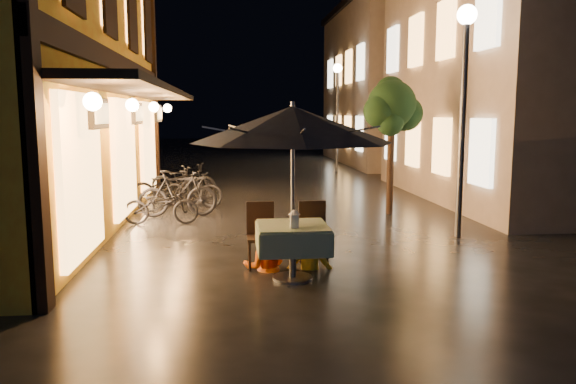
{
  "coord_description": "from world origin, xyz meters",
  "views": [
    {
      "loc": [
        -1.28,
        -7.97,
        2.3
      ],
      "look_at": [
        -0.42,
        0.18,
        1.15
      ],
      "focal_mm": 35.0,
      "sensor_mm": 36.0,
      "label": 1
    }
  ],
  "objects": [
    {
      "name": "ground",
      "position": [
        0.0,
        0.0,
        0.0
      ],
      "size": [
        90.0,
        90.0,
        0.0
      ],
      "primitive_type": "plane",
      "color": "black",
      "rests_on": "ground"
    },
    {
      "name": "streetlamp_far",
      "position": [
        3.0,
        14.0,
        2.92
      ],
      "size": [
        0.36,
        0.36,
        4.23
      ],
      "color": "#59595E",
      "rests_on": "ground"
    },
    {
      "name": "bicycle_4",
      "position": [
        -2.52,
        7.53,
        0.48
      ],
      "size": [
        1.9,
        0.97,
        0.95
      ],
      "primitive_type": "imported",
      "rotation": [
        0.0,
        0.0,
        1.38
      ],
      "color": "black",
      "rests_on": "ground"
    },
    {
      "name": "bicycle_0",
      "position": [
        -2.7,
        3.77,
        0.4
      ],
      "size": [
        1.55,
        0.56,
        0.81
      ],
      "primitive_type": "imported",
      "rotation": [
        0.0,
        0.0,
        1.55
      ],
      "color": "black",
      "rests_on": "ground"
    },
    {
      "name": "bicycle_1",
      "position": [
        -2.43,
        4.64,
        0.53
      ],
      "size": [
        1.79,
        0.66,
        1.05
      ],
      "primitive_type": "imported",
      "rotation": [
        0.0,
        0.0,
        1.67
      ],
      "color": "black",
      "rests_on": "ground"
    },
    {
      "name": "table_lantern",
      "position": [
        -0.42,
        -0.63,
        0.92
      ],
      "size": [
        0.16,
        0.16,
        0.25
      ],
      "color": "white",
      "rests_on": "cafe_table"
    },
    {
      "name": "east_building_far",
      "position": [
        7.49,
        18.0,
        3.66
      ],
      "size": [
        7.3,
        10.3,
        7.3
      ],
      "color": "#B7A293",
      "rests_on": "ground"
    },
    {
      "name": "cafe_table",
      "position": [
        -0.42,
        -0.42,
        0.59
      ],
      "size": [
        0.99,
        0.99,
        0.78
      ],
      "color": "#59595E",
      "rests_on": "ground"
    },
    {
      "name": "east_building_near",
      "position": [
        7.49,
        6.5,
        3.41
      ],
      "size": [
        7.3,
        9.3,
        6.8
      ],
      "color": "#B7A293",
      "rests_on": "ground"
    },
    {
      "name": "cafe_chair_left",
      "position": [
        -0.82,
        0.32,
        0.54
      ],
      "size": [
        0.42,
        0.42,
        0.97
      ],
      "color": "black",
      "rests_on": "ground"
    },
    {
      "name": "streetlamp_near",
      "position": [
        3.0,
        2.0,
        2.92
      ],
      "size": [
        0.36,
        0.36,
        4.23
      ],
      "color": "#59595E",
      "rests_on": "ground"
    },
    {
      "name": "street_tree",
      "position": [
        2.41,
        4.51,
        2.42
      ],
      "size": [
        1.43,
        1.2,
        3.15
      ],
      "color": "black",
      "rests_on": "ground"
    },
    {
      "name": "person_orange",
      "position": [
        -0.76,
        0.16,
        0.69
      ],
      "size": [
        0.7,
        0.55,
        1.38
      ],
      "primitive_type": "imported",
      "rotation": [
        0.0,
        0.0,
        3.09
      ],
      "color": "#E25B0C",
      "rests_on": "ground"
    },
    {
      "name": "patio_umbrella",
      "position": [
        -0.42,
        -0.42,
        2.15
      ],
      "size": [
        2.77,
        2.77,
        2.46
      ],
      "color": "#59595E",
      "rests_on": "ground"
    },
    {
      "name": "bicycle_2",
      "position": [
        -2.82,
        6.17,
        0.49
      ],
      "size": [
        1.98,
        1.3,
        0.98
      ],
      "primitive_type": "imported",
      "rotation": [
        0.0,
        0.0,
        1.95
      ],
      "color": "black",
      "rests_on": "ground"
    },
    {
      "name": "person_yellow",
      "position": [
        -0.09,
        0.14,
        0.68
      ],
      "size": [
        0.93,
        0.61,
        1.36
      ],
      "primitive_type": "imported",
      "rotation": [
        0.0,
        0.0,
        3.02
      ],
      "color": "yellow",
      "rests_on": "ground"
    },
    {
      "name": "cafe_chair_right",
      "position": [
        -0.02,
        0.32,
        0.54
      ],
      "size": [
        0.42,
        0.42,
        0.97
      ],
      "color": "black",
      "rests_on": "ground"
    },
    {
      "name": "bicycle_3",
      "position": [
        -2.17,
        5.92,
        0.45
      ],
      "size": [
        1.57,
        0.85,
        0.91
      ],
      "primitive_type": "imported",
      "rotation": [
        0.0,
        0.0,
        1.28
      ],
      "color": "black",
      "rests_on": "ground"
    },
    {
      "name": "west_building",
      "position": [
        -5.72,
        4.0,
        3.71
      ],
      "size": [
        5.9,
        11.4,
        7.4
      ],
      "color": "orange",
      "rests_on": "ground"
    }
  ]
}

